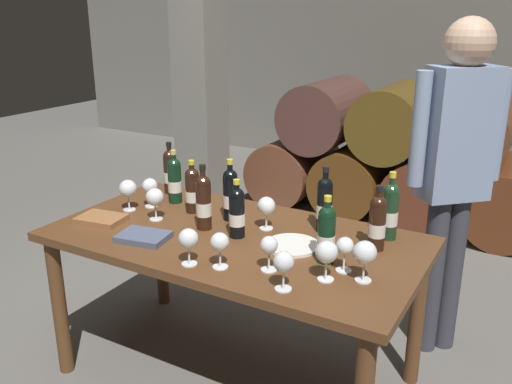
# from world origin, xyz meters

# --- Properties ---
(ground_plane) EXTENTS (14.00, 14.00, 0.00)m
(ground_plane) POSITION_xyz_m (0.00, 0.00, 0.00)
(ground_plane) COLOR #66635E
(cellar_back_wall) EXTENTS (10.00, 0.24, 2.80)m
(cellar_back_wall) POSITION_xyz_m (0.00, 4.20, 1.40)
(cellar_back_wall) COLOR slate
(cellar_back_wall) RESTS_ON ground_plane
(barrel_stack) EXTENTS (2.49, 0.90, 1.15)m
(barrel_stack) POSITION_xyz_m (-0.00, 2.60, 0.53)
(barrel_stack) COLOR brown
(barrel_stack) RESTS_ON ground_plane
(stone_pillar) EXTENTS (0.32, 0.32, 2.60)m
(stone_pillar) POSITION_xyz_m (-1.30, 1.60, 1.30)
(stone_pillar) COLOR slate
(stone_pillar) RESTS_ON ground_plane
(dining_table) EXTENTS (1.70, 0.90, 0.76)m
(dining_table) POSITION_xyz_m (0.00, 0.00, 0.67)
(dining_table) COLOR brown
(dining_table) RESTS_ON ground_plane
(wine_bottle_0) EXTENTS (0.07, 0.07, 0.29)m
(wine_bottle_0) POSITION_xyz_m (0.61, 0.17, 0.88)
(wine_bottle_0) COLOR black
(wine_bottle_0) RESTS_ON dining_table
(wine_bottle_1) EXTENTS (0.07, 0.07, 0.31)m
(wine_bottle_1) POSITION_xyz_m (0.62, 0.31, 0.89)
(wine_bottle_1) COLOR #19381E
(wine_bottle_1) RESTS_ON dining_table
(wine_bottle_2) EXTENTS (0.07, 0.07, 0.29)m
(wine_bottle_2) POSITION_xyz_m (0.47, -0.05, 0.88)
(wine_bottle_2) COLOR black
(wine_bottle_2) RESTS_ON dining_table
(wine_bottle_3) EXTENTS (0.07, 0.07, 0.31)m
(wine_bottle_3) POSITION_xyz_m (-0.12, 0.16, 0.89)
(wine_bottle_3) COLOR black
(wine_bottle_3) RESTS_ON dining_table
(wine_bottle_4) EXTENTS (0.07, 0.07, 0.31)m
(wine_bottle_4) POSITION_xyz_m (0.34, 0.25, 0.89)
(wine_bottle_4) COLOR black
(wine_bottle_4) RESTS_ON dining_table
(wine_bottle_5) EXTENTS (0.07, 0.07, 0.31)m
(wine_bottle_5) POSITION_xyz_m (-0.17, 0.00, 0.89)
(wine_bottle_5) COLOR black
(wine_bottle_5) RESTS_ON dining_table
(wine_bottle_6) EXTENTS (0.07, 0.07, 0.29)m
(wine_bottle_6) POSITION_xyz_m (-0.63, 0.34, 0.89)
(wine_bottle_6) COLOR black
(wine_bottle_6) RESTS_ON dining_table
(wine_bottle_7) EXTENTS (0.07, 0.07, 0.27)m
(wine_bottle_7) POSITION_xyz_m (-0.34, 0.16, 0.88)
(wine_bottle_7) COLOR black
(wine_bottle_7) RESTS_ON dining_table
(wine_bottle_8) EXTENTS (0.07, 0.07, 0.27)m
(wine_bottle_8) POSITION_xyz_m (0.02, -0.01, 0.88)
(wine_bottle_8) COLOR black
(wine_bottle_8) RESTS_ON dining_table
(wine_bottle_9) EXTENTS (0.07, 0.07, 0.29)m
(wine_bottle_9) POSITION_xyz_m (-0.51, 0.23, 0.88)
(wine_bottle_9) COLOR black
(wine_bottle_9) RESTS_ON dining_table
(wine_glass_0) EXTENTS (0.08, 0.08, 0.16)m
(wine_glass_0) POSITION_xyz_m (0.00, -0.35, 0.87)
(wine_glass_0) COLOR white
(wine_glass_0) RESTS_ON dining_table
(wine_glass_1) EXTENTS (0.07, 0.07, 0.15)m
(wine_glass_1) POSITION_xyz_m (0.31, -0.23, 0.86)
(wine_glass_1) COLOR white
(wine_glass_1) RESTS_ON dining_table
(wine_glass_2) EXTENTS (0.09, 0.09, 0.16)m
(wine_glass_2) POSITION_xyz_m (0.66, -0.13, 0.87)
(wine_glass_2) COLOR white
(wine_glass_2) RESTS_ON dining_table
(wine_glass_3) EXTENTS (0.09, 0.09, 0.16)m
(wine_glass_3) POSITION_xyz_m (0.53, -0.20, 0.87)
(wine_glass_3) COLOR white
(wine_glass_3) RESTS_ON dining_table
(wine_glass_4) EXTENTS (0.08, 0.08, 0.16)m
(wine_glass_4) POSITION_xyz_m (0.09, 0.14, 0.87)
(wine_glass_4) COLOR white
(wine_glass_4) RESTS_ON dining_table
(wine_glass_5) EXTENTS (0.09, 0.09, 0.16)m
(wine_glass_5) POSITION_xyz_m (-0.44, -0.02, 0.87)
(wine_glass_5) COLOR white
(wine_glass_5) RESTS_ON dining_table
(wine_glass_6) EXTENTS (0.08, 0.08, 0.15)m
(wine_glass_6) POSITION_xyz_m (0.12, -0.31, 0.87)
(wine_glass_6) COLOR white
(wine_glass_6) RESTS_ON dining_table
(wine_glass_7) EXTENTS (0.08, 0.08, 0.15)m
(wine_glass_7) POSITION_xyz_m (0.43, -0.34, 0.87)
(wine_glass_7) COLOR white
(wine_glass_7) RESTS_ON dining_table
(wine_glass_8) EXTENTS (0.09, 0.09, 0.16)m
(wine_glass_8) POSITION_xyz_m (-0.64, 0.01, 0.87)
(wine_glass_8) COLOR white
(wine_glass_8) RESTS_ON dining_table
(wine_glass_9) EXTENTS (0.08, 0.08, 0.15)m
(wine_glass_9) POSITION_xyz_m (-0.58, 0.11, 0.87)
(wine_glass_9) COLOR white
(wine_glass_9) RESTS_ON dining_table
(wine_glass_10) EXTENTS (0.07, 0.07, 0.14)m
(wine_glass_10) POSITION_xyz_m (0.57, -0.09, 0.86)
(wine_glass_10) COLOR white
(wine_glass_10) RESTS_ON dining_table
(tasting_notebook) EXTENTS (0.24, 0.19, 0.03)m
(tasting_notebook) POSITION_xyz_m (-0.33, -0.25, 0.77)
(tasting_notebook) COLOR #4C5670
(tasting_notebook) RESTS_ON dining_table
(leather_ledger) EXTENTS (0.24, 0.19, 0.03)m
(leather_ledger) POSITION_xyz_m (-0.65, -0.18, 0.77)
(leather_ledger) COLOR #936038
(leather_ledger) RESTS_ON dining_table
(serving_plate) EXTENTS (0.24, 0.24, 0.01)m
(serving_plate) POSITION_xyz_m (0.29, 0.02, 0.77)
(serving_plate) COLOR white
(serving_plate) RESTS_ON dining_table
(sommelier_presenting) EXTENTS (0.38, 0.36, 1.72)m
(sommelier_presenting) POSITION_xyz_m (0.80, 0.75, 1.04)
(sommelier_presenting) COLOR #383842
(sommelier_presenting) RESTS_ON ground_plane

